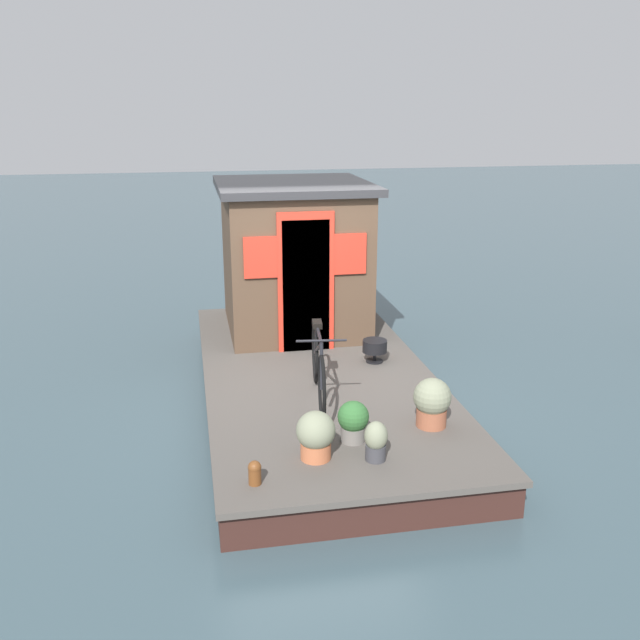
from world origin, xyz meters
The scene contains 10 objects.
ground_plane centered at (0.00, 0.00, 0.00)m, with size 60.00×60.00×0.00m, color #384C54.
houseboat_deck centered at (0.00, 0.00, 0.20)m, with size 5.74×2.68×0.39m.
houseboat_cabin centered at (1.76, 0.00, 1.43)m, with size 2.19×2.05×2.05m.
bicycle centered at (-0.85, 0.14, 0.78)m, with size 1.78×0.50×0.85m.
potted_plant_ivy centered at (-2.24, -0.12, 0.58)m, with size 0.21×0.21×0.37m.
potted_plant_sage centered at (-1.85, -0.01, 0.60)m, with size 0.30×0.30×0.40m.
potted_plant_geranium centered at (-1.67, -0.85, 0.65)m, with size 0.37×0.37×0.50m.
potted_plant_fern centered at (-2.12, 0.40, 0.63)m, with size 0.35×0.35×0.45m.
charcoal_grill centered at (0.17, -0.76, 0.58)m, with size 0.30×0.30×0.28m.
mooring_bollard centered at (-2.46, 0.99, 0.50)m, with size 0.11×0.11×0.21m.
Camera 1 is at (-7.69, 1.42, 3.47)m, focal length 39.27 mm.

